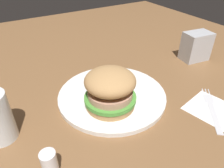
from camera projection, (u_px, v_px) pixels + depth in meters
name	position (u px, v px, depth m)	size (l,w,h in m)	color
ground_plane	(98.00, 95.00, 0.57)	(1.60, 1.60, 0.00)	brown
plate	(112.00, 95.00, 0.56)	(0.28, 0.28, 0.01)	white
sandwich	(111.00, 88.00, 0.49)	(0.13, 0.13, 0.10)	tan
fries_pile	(123.00, 79.00, 0.60)	(0.09, 0.08, 0.01)	gold
napkin	(212.00, 109.00, 0.52)	(0.11, 0.11, 0.00)	white
fork	(212.00, 108.00, 0.52)	(0.13, 0.14, 0.00)	silver
napkin_dispenser	(196.00, 46.00, 0.72)	(0.09, 0.06, 0.10)	#B7BABF
salt_shaker	(50.00, 164.00, 0.36)	(0.03, 0.03, 0.06)	white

